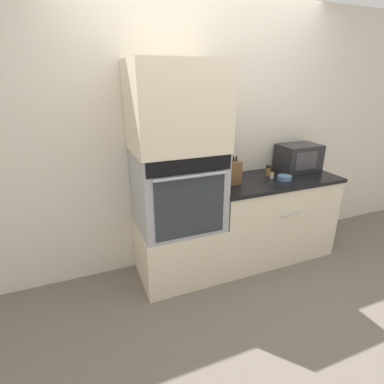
{
  "coord_description": "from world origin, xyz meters",
  "views": [
    {
      "loc": [
        -1.19,
        -2.04,
        1.81
      ],
      "look_at": [
        -0.28,
        0.21,
        0.88
      ],
      "focal_mm": 28.0,
      "sensor_mm": 36.0,
      "label": 1
    }
  ],
  "objects": [
    {
      "name": "ground_plane",
      "position": [
        0.0,
        0.0,
        0.0
      ],
      "size": [
        12.0,
        12.0,
        0.0
      ],
      "primitive_type": "plane",
      "color": "#6B6056"
    },
    {
      "name": "bowl",
      "position": [
        0.7,
        0.21,
        0.89
      ],
      "size": [
        0.14,
        0.14,
        0.04
      ],
      "color": "#517599",
      "rests_on": "counter_unit"
    },
    {
      "name": "condiment_jar_near",
      "position": [
        0.61,
        0.29,
        0.9
      ],
      "size": [
        0.04,
        0.04,
        0.06
      ],
      "color": "silver",
      "rests_on": "counter_unit"
    },
    {
      "name": "microwave",
      "position": [
        1.04,
        0.42,
        1.01
      ],
      "size": [
        0.43,
        0.3,
        0.28
      ],
      "color": "#232326",
      "rests_on": "counter_unit"
    },
    {
      "name": "wall_back",
      "position": [
        0.0,
        0.63,
        1.25
      ],
      "size": [
        8.0,
        0.05,
        2.5
      ],
      "color": "beige",
      "rests_on": "ground_plane"
    },
    {
      "name": "oven_cabinet_base",
      "position": [
        -0.37,
        0.3,
        0.27
      ],
      "size": [
        0.75,
        0.6,
        0.54
      ],
      "color": "beige",
      "rests_on": "ground_plane"
    },
    {
      "name": "condiment_jar_far",
      "position": [
        0.18,
        0.49,
        0.93
      ],
      "size": [
        0.05,
        0.05,
        0.11
      ],
      "color": "#427047",
      "rests_on": "counter_unit"
    },
    {
      "name": "oven_cabinet_upper",
      "position": [
        -0.37,
        0.3,
        1.59
      ],
      "size": [
        0.75,
        0.6,
        0.7
      ],
      "color": "beige",
      "rests_on": "wall_oven"
    },
    {
      "name": "counter_unit",
      "position": [
        0.65,
        0.3,
        0.44
      ],
      "size": [
        1.31,
        0.63,
        0.87
      ],
      "color": "beige",
      "rests_on": "ground_plane"
    },
    {
      "name": "knife_block",
      "position": [
        0.18,
        0.31,
        0.98
      ],
      "size": [
        0.12,
        0.14,
        0.26
      ],
      "color": "brown",
      "rests_on": "counter_unit"
    },
    {
      "name": "condiment_jar_mid",
      "position": [
        0.63,
        0.38,
        0.92
      ],
      "size": [
        0.05,
        0.05,
        0.11
      ],
      "color": "brown",
      "rests_on": "counter_unit"
    },
    {
      "name": "wall_oven",
      "position": [
        -0.37,
        0.3,
        0.89
      ],
      "size": [
        0.72,
        0.64,
        0.7
      ],
      "color": "#9EA0A5",
      "rests_on": "oven_cabinet_base"
    }
  ]
}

